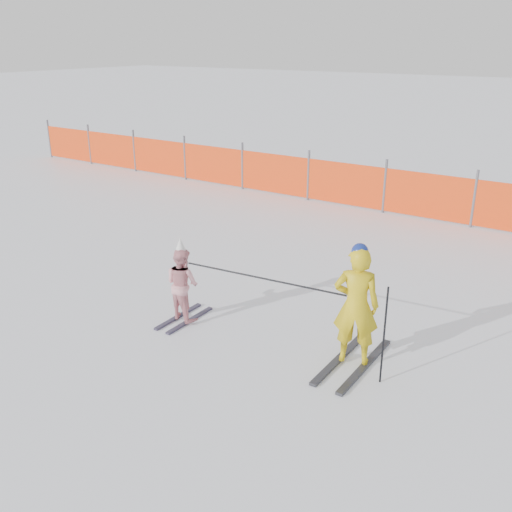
{
  "coord_description": "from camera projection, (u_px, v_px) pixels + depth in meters",
  "views": [
    {
      "loc": [
        4.08,
        -5.61,
        3.81
      ],
      "look_at": [
        0.0,
        0.5,
        1.0
      ],
      "focal_mm": 40.0,
      "sensor_mm": 36.0,
      "label": 1
    }
  ],
  "objects": [
    {
      "name": "child",
      "position": [
        182.0,
        283.0,
        8.06
      ],
      "size": [
        0.57,
        0.97,
        1.25
      ],
      "color": "black",
      "rests_on": "ground"
    },
    {
      "name": "safety_fence",
      "position": [
        244.0,
        169.0,
        15.17
      ],
      "size": [
        16.17,
        0.06,
        1.25
      ],
      "color": "#595960",
      "rests_on": "ground"
    },
    {
      "name": "adult",
      "position": [
        356.0,
        306.0,
        6.87
      ],
      "size": [
        0.64,
        1.47,
        1.6
      ],
      "color": "black",
      "rests_on": "ground"
    },
    {
      "name": "ski_poles",
      "position": [
        301.0,
        297.0,
        7.09
      ],
      "size": [
        2.87,
        0.26,
        1.23
      ],
      "color": "black",
      "rests_on": "ground"
    },
    {
      "name": "ground",
      "position": [
        236.0,
        335.0,
        7.83
      ],
      "size": [
        120.0,
        120.0,
        0.0
      ],
      "primitive_type": "plane",
      "color": "white",
      "rests_on": "ground"
    }
  ]
}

